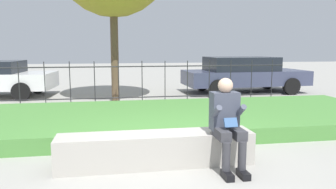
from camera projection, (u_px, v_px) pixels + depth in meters
The scene contains 6 objects.
ground_plane at pixel (173, 164), 4.79m from camera, with size 60.00×60.00×0.00m, color #9E9B93.
stone_bench at pixel (156, 151), 4.72m from camera, with size 2.81×0.51×0.47m.
person_seated_reader at pixel (227, 120), 4.52m from camera, with size 0.42×0.73×1.27m.
grass_berm at pixel (153, 119), 7.13m from camera, with size 10.66×3.44×0.29m.
iron_fence at pixel (142, 82), 9.38m from camera, with size 8.66×0.03×1.30m.
car_parked_right at pixel (243, 74), 12.18m from camera, with size 4.56×2.09×1.33m.
Camera 1 is at (-0.86, -4.51, 1.70)m, focal length 35.00 mm.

